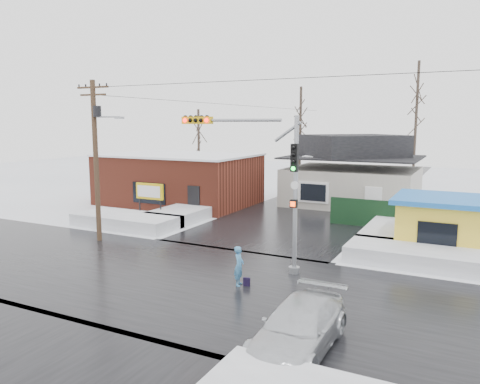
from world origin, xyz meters
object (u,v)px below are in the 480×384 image
at_px(marquee_sign, 150,192).
at_px(kiosk, 440,223).
at_px(car, 299,328).
at_px(utility_pole, 96,151).
at_px(traffic_signal, 263,171).
at_px(pedestrian, 239,266).

height_order(marquee_sign, kiosk, kiosk).
distance_m(kiosk, car, 14.00).
bearing_deg(utility_pole, kiosk, 20.44).
relative_size(traffic_signal, pedestrian, 4.24).
bearing_deg(utility_pole, car, -26.29).
bearing_deg(traffic_signal, car, -57.79).
relative_size(traffic_signal, car, 1.44).
bearing_deg(traffic_signal, kiosk, 44.84).
height_order(pedestrian, car, pedestrian).
distance_m(kiosk, pedestrian, 11.83).
bearing_deg(pedestrian, kiosk, -48.93).
relative_size(traffic_signal, kiosk, 1.52).
distance_m(marquee_sign, pedestrian, 14.67).
bearing_deg(traffic_signal, pedestrian, -88.14).
xyz_separation_m(marquee_sign, car, (15.63, -13.18, -1.21)).
bearing_deg(kiosk, car, -101.86).
bearing_deg(kiosk, marquee_sign, -178.45).
distance_m(traffic_signal, marquee_sign, 13.42).
xyz_separation_m(marquee_sign, pedestrian, (11.51, -9.02, -1.10)).
relative_size(traffic_signal, marquee_sign, 2.75).
height_order(marquee_sign, car, marquee_sign).
bearing_deg(kiosk, traffic_signal, -135.16).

